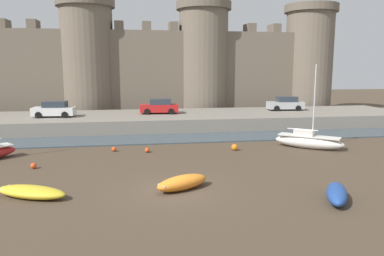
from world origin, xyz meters
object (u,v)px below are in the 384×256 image
object	(u,v)px
mooring_buoy_near_channel	(114,149)
car_quay_west	(160,106)
car_quay_centre_west	(54,109)
car_quay_centre_east	(286,104)
mooring_buoy_mid_mud	(235,147)
sailboat_foreground_centre	(308,141)
rowboat_foreground_left	(182,182)
rowboat_midflat_right	(337,193)
rowboat_foreground_right	(31,192)
mooring_buoy_near_shore	(147,150)
mooring_buoy_off_centre	(34,166)

from	to	relation	value
mooring_buoy_near_channel	car_quay_west	world-z (taller)	car_quay_west
car_quay_centre_west	car_quay_centre_east	distance (m)	25.57
mooring_buoy_mid_mud	car_quay_centre_east	bearing A→B (deg)	54.35
sailboat_foreground_centre	rowboat_foreground_left	bearing A→B (deg)	-143.12
rowboat_midflat_right	mooring_buoy_mid_mud	distance (m)	11.64
sailboat_foreground_centre	rowboat_foreground_right	size ratio (longest dim) A/B	1.66
car_quay_west	mooring_buoy_mid_mud	bearing A→B (deg)	-69.80
rowboat_foreground_left	rowboat_midflat_right	size ratio (longest dim) A/B	1.05
car_quay_west	rowboat_midflat_right	bearing A→B (deg)	-74.82
rowboat_midflat_right	mooring_buoy_near_shore	xyz separation A→B (m)	(-8.56, 11.87, -0.21)
mooring_buoy_near_shore	mooring_buoy_mid_mud	bearing A→B (deg)	-3.18
rowboat_foreground_right	rowboat_foreground_left	bearing A→B (deg)	0.51
rowboat_midflat_right	mooring_buoy_near_channel	distance (m)	16.78
mooring_buoy_near_shore	mooring_buoy_mid_mud	distance (m)	6.71
mooring_buoy_near_shore	mooring_buoy_mid_mud	xyz separation A→B (m)	(6.70, -0.37, 0.07)
rowboat_midflat_right	car_quay_centre_east	size ratio (longest dim) A/B	0.74
mooring_buoy_near_shore	car_quay_centre_west	xyz separation A→B (m)	(-8.84, 11.56, 1.95)
sailboat_foreground_centre	car_quay_centre_west	world-z (taller)	sailboat_foreground_centre
rowboat_midflat_right	car_quay_centre_east	xyz separation A→B (m)	(8.10, 25.37, 1.74)
rowboat_foreground_left	car_quay_west	size ratio (longest dim) A/B	0.77
mooring_buoy_off_centre	mooring_buoy_near_channel	xyz separation A→B (m)	(4.82, 4.17, -0.01)
sailboat_foreground_centre	rowboat_foreground_right	distance (m)	20.58
rowboat_foreground_right	mooring_buoy_near_channel	bearing A→B (deg)	69.85
mooring_buoy_mid_mud	car_quay_west	xyz separation A→B (m)	(-4.81, 13.08, 1.88)
mooring_buoy_near_channel	car_quay_centre_west	distance (m)	12.68
mooring_buoy_off_centre	mooring_buoy_near_channel	bearing A→B (deg)	40.80
rowboat_foreground_left	car_quay_west	distance (m)	21.71
rowboat_midflat_right	rowboat_foreground_right	world-z (taller)	rowboat_midflat_right
rowboat_foreground_left	car_quay_centre_east	distance (m)	27.14
sailboat_foreground_centre	mooring_buoy_mid_mud	size ratio (longest dim) A/B	13.02
rowboat_foreground_right	mooring_buoy_near_shore	size ratio (longest dim) A/B	10.56
rowboat_midflat_right	car_quay_centre_east	distance (m)	26.69
sailboat_foreground_centre	mooring_buoy_mid_mud	xyz separation A→B (m)	(-5.98, 0.15, -0.35)
rowboat_midflat_right	car_quay_west	bearing A→B (deg)	105.18
rowboat_midflat_right	car_quay_centre_west	xyz separation A→B (m)	(-17.40, 23.43, 1.74)
mooring_buoy_near_shore	car_quay_west	distance (m)	12.99
car_quay_west	mooring_buoy_off_centre	bearing A→B (deg)	-119.74
sailboat_foreground_centre	rowboat_foreground_right	bearing A→B (deg)	-155.69
mooring_buoy_mid_mud	mooring_buoy_near_channel	distance (m)	9.26
rowboat_foreground_right	sailboat_foreground_centre	bearing A→B (deg)	24.31
car_quay_west	rowboat_foreground_right	bearing A→B (deg)	-110.14
sailboat_foreground_centre	mooring_buoy_off_centre	bearing A→B (deg)	-171.80
mooring_buoy_near_channel	car_quay_centre_east	xyz separation A→B (m)	(19.14, 12.75, 1.95)
mooring_buoy_mid_mud	car_quay_centre_west	distance (m)	19.68
sailboat_foreground_centre	mooring_buoy_mid_mud	bearing A→B (deg)	178.52
mooring_buoy_mid_mud	car_quay_centre_east	size ratio (longest dim) A/B	0.12
mooring_buoy_off_centre	car_quay_centre_east	size ratio (longest dim) A/B	0.09
sailboat_foreground_centre	mooring_buoy_near_shore	world-z (taller)	sailboat_foreground_centre
mooring_buoy_near_shore	car_quay_centre_west	size ratio (longest dim) A/B	0.09
sailboat_foreground_centre	rowboat_foreground_right	xyz separation A→B (m)	(-18.75, -8.47, -0.30)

